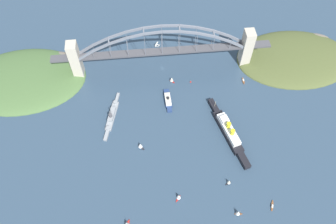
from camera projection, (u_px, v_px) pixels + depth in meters
ground_plane at (162, 68)px, 466.42m from camera, size 1400.00×1400.00×0.00m
harbor_arch_bridge at (162, 52)px, 440.51m from camera, size 285.19×16.13×71.97m
headland_west_shore at (295, 58)px, 477.01m from camera, size 161.38×110.73×18.95m
headland_east_shore at (25, 79)px, 455.03m from camera, size 166.11×115.62×19.52m
ocean_liner at (228, 131)px, 403.54m from camera, size 33.38×98.79×18.83m
naval_cruiser at (112, 116)px, 418.93m from camera, size 20.66×69.20×17.04m
harbor_ferry_steamer at (168, 100)px, 432.93m from camera, size 9.13×35.51×8.14m
seaplane_taxiing_near_bridge at (157, 45)px, 488.26m from camera, size 7.97×10.16×4.79m
small_boat_0 at (243, 81)px, 452.87m from camera, size 2.66×10.40×2.04m
small_boat_1 at (140, 145)px, 394.29m from camera, size 8.06×8.16×8.94m
small_boat_2 at (229, 182)px, 369.67m from camera, size 6.58×5.14×8.04m
small_boat_3 at (127, 224)px, 343.68m from camera, size 7.13×9.30×9.37m
small_boat_4 at (179, 197)px, 359.95m from camera, size 6.72×7.79×8.95m
small_boat_5 at (238, 213)px, 350.11m from camera, size 8.12×4.85×9.50m
small_boat_6 at (272, 206)px, 357.82m from camera, size 5.18×11.33×2.31m
small_boat_7 at (172, 79)px, 449.90m from camera, size 6.97×7.12×8.59m
channel_marker_buoy at (191, 81)px, 451.63m from camera, size 2.20×2.20×2.75m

